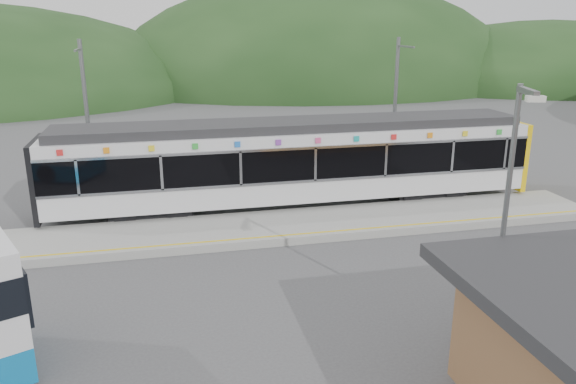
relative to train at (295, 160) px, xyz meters
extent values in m
plane|color=#4C4C4F|center=(-1.45, -6.00, -2.06)|extent=(120.00, 120.00, 0.00)
ellipsoid|color=#1E3D19|center=(14.55, 48.00, -2.06)|extent=(52.00, 39.00, 26.00)
ellipsoid|color=#1E3D19|center=(43.55, 42.00, -2.06)|extent=(44.00, 33.00, 16.00)
cube|color=#9E9E99|center=(-1.45, -2.70, -1.91)|extent=(26.00, 3.20, 0.30)
cube|color=yellow|center=(-1.45, -4.00, -1.76)|extent=(26.00, 0.10, 0.01)
cube|color=black|center=(-6.02, 0.00, -1.76)|extent=(3.20, 2.20, 0.56)
cube|color=black|center=(5.98, 0.00, -1.76)|extent=(3.20, 2.20, 0.56)
cube|color=silver|center=(-0.02, 0.00, -1.02)|extent=(20.00, 2.90, 0.92)
cube|color=black|center=(-0.02, 0.00, 0.16)|extent=(20.00, 2.96, 1.45)
cube|color=silver|center=(-0.02, -1.50, -0.51)|extent=(20.00, 0.05, 0.10)
cube|color=silver|center=(-0.02, -1.50, 0.84)|extent=(20.00, 0.05, 0.10)
cube|color=silver|center=(-0.02, 0.00, 1.11)|extent=(20.00, 2.90, 0.45)
cube|color=#2D2D30|center=(-0.02, 0.00, 1.52)|extent=(19.40, 2.50, 0.36)
cube|color=yellow|center=(10.10, 0.00, -0.16)|extent=(0.24, 2.92, 3.00)
cube|color=black|center=(-10.12, 0.00, -0.16)|extent=(0.20, 2.92, 3.00)
cube|color=silver|center=(-8.52, -1.50, 0.16)|extent=(0.10, 0.05, 1.35)
cube|color=silver|center=(-5.52, -1.50, 0.16)|extent=(0.10, 0.05, 1.35)
cube|color=silver|center=(-2.52, -1.50, 0.16)|extent=(0.10, 0.05, 1.35)
cube|color=silver|center=(0.48, -1.50, 0.16)|extent=(0.10, 0.05, 1.35)
cube|color=silver|center=(3.48, -1.50, 0.16)|extent=(0.10, 0.05, 1.35)
cube|color=silver|center=(6.48, -1.50, 0.16)|extent=(0.10, 0.05, 1.35)
cube|color=silver|center=(8.98, -1.50, 0.16)|extent=(0.10, 0.05, 1.35)
cube|color=red|center=(-9.02, -1.49, 1.12)|extent=(0.22, 0.04, 0.22)
cube|color=orange|center=(-7.42, -1.49, 1.12)|extent=(0.22, 0.04, 0.22)
cube|color=yellow|center=(-5.82, -1.49, 1.12)|extent=(0.22, 0.04, 0.22)
cube|color=green|center=(-4.22, -1.49, 1.12)|extent=(0.22, 0.04, 0.22)
cube|color=blue|center=(-2.62, -1.49, 1.12)|extent=(0.22, 0.04, 0.22)
cube|color=purple|center=(-1.02, -1.49, 1.12)|extent=(0.22, 0.04, 0.22)
cube|color=#E54C8C|center=(0.58, -1.49, 1.12)|extent=(0.22, 0.04, 0.22)
cube|color=#19A5A5|center=(2.18, -1.49, 1.12)|extent=(0.22, 0.04, 0.22)
cube|color=red|center=(3.78, -1.49, 1.12)|extent=(0.22, 0.04, 0.22)
cube|color=orange|center=(5.38, -1.49, 1.12)|extent=(0.22, 0.04, 0.22)
cube|color=yellow|center=(6.98, -1.49, 1.12)|extent=(0.22, 0.04, 0.22)
cube|color=green|center=(8.58, -1.49, 1.12)|extent=(0.22, 0.04, 0.22)
cylinder|color=slate|center=(-8.45, 2.60, 1.44)|extent=(0.18, 0.18, 7.00)
cube|color=slate|center=(-8.45, 1.80, 4.54)|extent=(0.08, 1.80, 0.08)
cylinder|color=slate|center=(5.55, 2.60, 1.44)|extent=(0.18, 0.18, 7.00)
cube|color=slate|center=(5.55, 1.80, 4.54)|extent=(0.08, 1.80, 0.08)
cylinder|color=slate|center=(1.97, -11.90, 1.14)|extent=(0.12, 0.12, 6.41)
cube|color=slate|center=(1.97, -12.38, 4.24)|extent=(0.43, 1.06, 0.12)
cube|color=silver|center=(1.97, -12.86, 4.16)|extent=(0.39, 0.28, 0.12)
camera|label=1|loc=(-5.44, -22.40, 5.58)|focal=35.00mm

